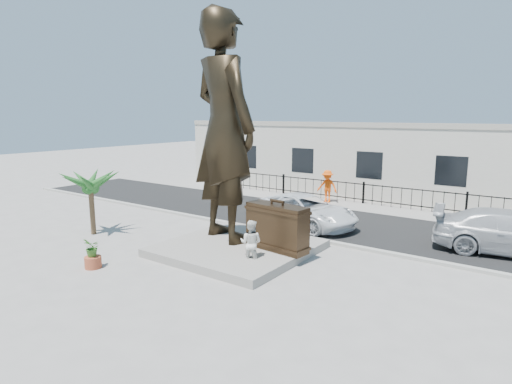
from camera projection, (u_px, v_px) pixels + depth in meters
ground at (223, 266)px, 14.82m from camera, size 100.00×100.00×0.00m
street at (326, 220)px, 21.22m from camera, size 40.00×7.00×0.01m
curb at (290, 235)px, 18.41m from camera, size 40.00×0.25×0.12m
far_sidewalk at (358, 206)px, 24.42m from camera, size 40.00×2.50×0.02m
plinth at (238, 248)px, 16.28m from camera, size 5.20×5.20×0.30m
fence at (363, 194)px, 24.96m from camera, size 22.00×0.10×1.20m
building at (389, 160)px, 28.03m from camera, size 28.00×7.00×4.40m
statue at (224, 128)px, 16.34m from camera, size 3.64×2.91×8.73m
suitcase at (277, 227)px, 15.48m from camera, size 2.45×1.02×1.67m
tourist at (251, 243)px, 14.72m from camera, size 0.93×0.81×1.61m
car_white at (304, 210)px, 20.00m from camera, size 5.63×3.41×1.46m
worker at (327, 186)px, 25.22m from camera, size 1.25×0.74×1.92m
palm_tree at (94, 234)px, 18.75m from camera, size 1.80×1.80×3.20m
planter at (93, 262)px, 14.56m from camera, size 0.56×0.56×0.40m
shrub at (92, 248)px, 14.47m from camera, size 0.72×0.68×0.64m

